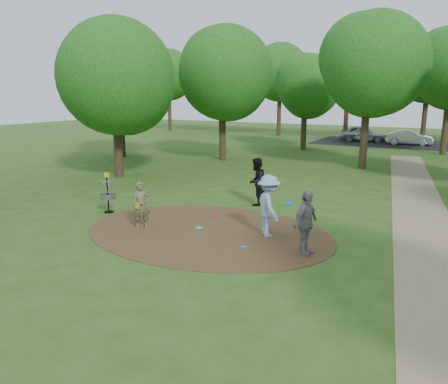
% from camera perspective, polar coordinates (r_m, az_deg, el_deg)
% --- Properties ---
extents(ground, '(100.00, 100.00, 0.00)m').
position_cam_1_polar(ground, '(14.35, -2.28, -5.23)').
color(ground, '#2D5119').
rests_on(ground, ground).
extents(dirt_clearing, '(8.40, 8.40, 0.02)m').
position_cam_1_polar(dirt_clearing, '(14.34, -2.28, -5.19)').
color(dirt_clearing, '#47301C').
rests_on(dirt_clearing, ground).
extents(footpath, '(7.55, 39.89, 0.01)m').
position_cam_1_polar(footpath, '(14.44, 25.17, -6.34)').
color(footpath, '#8C7A5B').
rests_on(footpath, ground).
extents(parking_lot, '(14.00, 8.00, 0.01)m').
position_cam_1_polar(parking_lot, '(42.26, 21.51, 5.92)').
color(parking_lot, black).
rests_on(parking_lot, ground).
extents(player_observer_with_disc, '(0.69, 0.68, 1.61)m').
position_cam_1_polar(player_observer_with_disc, '(14.71, -10.75, -1.74)').
color(player_observer_with_disc, '#5F6339').
rests_on(player_observer_with_disc, ground).
extents(player_throwing_with_disc, '(1.49, 1.43, 1.98)m').
position_cam_1_polar(player_throwing_with_disc, '(13.72, 5.84, -1.83)').
color(player_throwing_with_disc, '#8BAACF').
rests_on(player_throwing_with_disc, ground).
extents(player_walking_with_disc, '(0.78, 0.94, 1.92)m').
position_cam_1_polar(player_walking_with_disc, '(17.58, 4.24, 1.36)').
color(player_walking_with_disc, black).
rests_on(player_walking_with_disc, ground).
extents(player_waiting_with_disc, '(0.68, 1.16, 1.85)m').
position_cam_1_polar(player_waiting_with_disc, '(12.34, 10.61, -3.98)').
color(player_waiting_with_disc, gray).
rests_on(player_waiting_with_disc, ground).
extents(disc_ground_cyan, '(0.22, 0.22, 0.02)m').
position_cam_1_polar(disc_ground_cyan, '(14.70, -3.26, -4.68)').
color(disc_ground_cyan, '#1BD2DA').
rests_on(disc_ground_cyan, dirt_clearing).
extents(disc_ground_blue, '(0.22, 0.22, 0.02)m').
position_cam_1_polar(disc_ground_blue, '(12.92, 2.64, -7.17)').
color(disc_ground_blue, '#0D79EA').
rests_on(disc_ground_blue, dirt_clearing).
extents(disc_ground_red, '(0.22, 0.22, 0.02)m').
position_cam_1_polar(disc_ground_red, '(15.99, -1.26, -3.21)').
color(disc_ground_red, '#C51343').
rests_on(disc_ground_red, dirt_clearing).
extents(car_left, '(4.37, 1.96, 1.46)m').
position_cam_1_polar(car_left, '(43.05, 17.79, 7.28)').
color(car_left, '#A7ABAF').
rests_on(car_left, ground).
extents(car_right, '(4.00, 1.84, 1.27)m').
position_cam_1_polar(car_right, '(41.52, 23.00, 6.57)').
color(car_right, '#B9BDC1').
rests_on(car_right, ground).
extents(disc_golf_basket, '(0.63, 0.63, 1.54)m').
position_cam_1_polar(disc_golf_basket, '(17.00, -14.97, 0.26)').
color(disc_golf_basket, black).
rests_on(disc_golf_basket, ground).
extents(tree_ring, '(37.54, 45.49, 8.80)m').
position_cam_1_polar(tree_ring, '(21.69, 11.29, 14.51)').
color(tree_ring, '#332316').
rests_on(tree_ring, ground).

